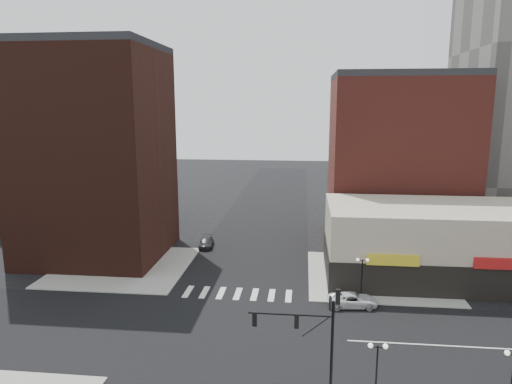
{
  "coord_description": "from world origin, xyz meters",
  "views": [
    {
      "loc": [
        6.27,
        -34.32,
        18.68
      ],
      "look_at": [
        2.04,
        5.4,
        11.0
      ],
      "focal_mm": 32.0,
      "sensor_mm": 36.0,
      "label": 1
    }
  ],
  "objects_px": {
    "white_suv": "(353,300)",
    "dark_sedan_north": "(206,242)",
    "traffic_signal": "(316,329)",
    "street_lamp_ne": "(362,268)",
    "street_lamp_se_a": "(377,358)"
  },
  "relations": [
    {
      "from": "white_suv",
      "to": "dark_sedan_north",
      "type": "distance_m",
      "value": 24.09
    },
    {
      "from": "white_suv",
      "to": "traffic_signal",
      "type": "bearing_deg",
      "value": 159.57
    },
    {
      "from": "street_lamp_ne",
      "to": "street_lamp_se_a",
      "type": "bearing_deg",
      "value": -93.58
    },
    {
      "from": "street_lamp_ne",
      "to": "white_suv",
      "type": "xyz_separation_m",
      "value": [
        -0.92,
        -1.5,
        -2.64
      ]
    },
    {
      "from": "street_lamp_se_a",
      "to": "street_lamp_ne",
      "type": "xyz_separation_m",
      "value": [
        1.0,
        16.0,
        0.0
      ]
    },
    {
      "from": "street_lamp_se_a",
      "to": "white_suv",
      "type": "height_order",
      "value": "street_lamp_se_a"
    },
    {
      "from": "white_suv",
      "to": "dark_sedan_north",
      "type": "relative_size",
      "value": 1.08
    },
    {
      "from": "street_lamp_se_a",
      "to": "white_suv",
      "type": "bearing_deg",
      "value": 89.68
    },
    {
      "from": "traffic_signal",
      "to": "street_lamp_se_a",
      "type": "xyz_separation_m",
      "value": [
        3.76,
        -0.17,
        -1.67
      ]
    },
    {
      "from": "traffic_signal",
      "to": "dark_sedan_north",
      "type": "distance_m",
      "value": 34.01
    },
    {
      "from": "white_suv",
      "to": "dark_sedan_north",
      "type": "bearing_deg",
      "value": 41.45
    },
    {
      "from": "street_lamp_ne",
      "to": "white_suv",
      "type": "distance_m",
      "value": 3.18
    },
    {
      "from": "dark_sedan_north",
      "to": "white_suv",
      "type": "bearing_deg",
      "value": -49.41
    },
    {
      "from": "traffic_signal",
      "to": "street_lamp_ne",
      "type": "xyz_separation_m",
      "value": [
        4.76,
        15.83,
        -1.67
      ]
    },
    {
      "from": "traffic_signal",
      "to": "white_suv",
      "type": "height_order",
      "value": "traffic_signal"
    }
  ]
}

